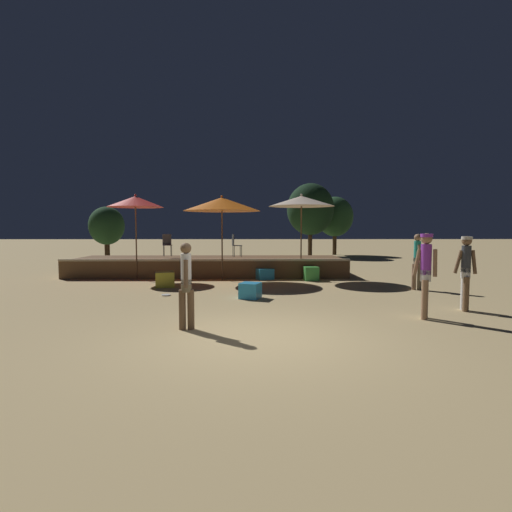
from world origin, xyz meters
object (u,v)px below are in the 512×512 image
(cube_seat_1, at_px, (311,274))
(background_tree_0, at_px, (107,226))
(background_tree_2, at_px, (310,209))
(bistro_chair_1, at_px, (167,243))
(person_0, at_px, (417,259))
(frisbee_disc, at_px, (166,295))
(person_1, at_px, (186,283))
(bistro_chair_0, at_px, (235,243))
(patio_umbrella_2, at_px, (222,204))
(cube_seat_2, at_px, (100,272))
(cube_seat_3, at_px, (165,279))
(cube_seat_0, at_px, (250,291))
(cube_seat_4, at_px, (264,274))
(background_tree_1, at_px, (335,217))
(person_3, at_px, (426,270))
(person_2, at_px, (466,269))
(patio_umbrella_1, at_px, (301,201))
(patio_umbrella_0, at_px, (135,202))

(cube_seat_1, height_order, background_tree_0, background_tree_0)
(background_tree_2, bearing_deg, bistro_chair_1, -125.53)
(person_0, distance_m, frisbee_disc, 7.66)
(person_1, distance_m, bistro_chair_0, 8.59)
(patio_umbrella_2, relative_size, cube_seat_2, 6.27)
(cube_seat_3, height_order, frisbee_disc, cube_seat_3)
(cube_seat_0, height_order, cube_seat_4, cube_seat_0)
(bistro_chair_0, distance_m, background_tree_1, 13.98)
(cube_seat_0, height_order, background_tree_2, background_tree_2)
(person_3, bearing_deg, bistro_chair_1, 66.80)
(person_2, xyz_separation_m, background_tree_1, (0.98, 19.20, 1.71))
(cube_seat_0, xyz_separation_m, background_tree_2, (4.00, 16.18, 2.94))
(bistro_chair_0, bearing_deg, person_2, -153.66)
(person_3, bearing_deg, background_tree_2, 24.89)
(cube_seat_4, bearing_deg, person_1, -102.97)
(cube_seat_2, bearing_deg, cube_seat_1, -5.53)
(background_tree_1, bearing_deg, cube_seat_3, -119.58)
(person_1, relative_size, frisbee_disc, 6.40)
(person_1, bearing_deg, background_tree_0, -72.53)
(cube_seat_0, distance_m, background_tree_2, 16.93)
(bistro_chair_0, distance_m, frisbee_disc, 5.26)
(person_0, xyz_separation_m, person_3, (-1.46, -3.93, 0.09))
(patio_umbrella_1, xyz_separation_m, cube_seat_3, (-4.68, -2.03, -2.66))
(cube_seat_3, height_order, person_2, person_2)
(cube_seat_0, relative_size, person_1, 0.40)
(cube_seat_1, height_order, frisbee_disc, cube_seat_1)
(cube_seat_1, distance_m, frisbee_disc, 5.63)
(patio_umbrella_0, bearing_deg, patio_umbrella_2, -4.57)
(cube_seat_3, height_order, bistro_chair_1, bistro_chair_1)
(person_0, relative_size, bistro_chair_0, 1.92)
(frisbee_disc, xyz_separation_m, background_tree_0, (-5.64, 11.10, 2.00))
(cube_seat_0, height_order, person_2, person_2)
(patio_umbrella_1, xyz_separation_m, person_3, (1.80, -6.65, -1.87))
(person_3, bearing_deg, cube_seat_3, 80.30)
(person_0, xyz_separation_m, background_tree_1, (0.79, 16.05, 1.75))
(cube_seat_3, distance_m, bistro_chair_0, 3.92)
(patio_umbrella_1, distance_m, cube_seat_0, 5.31)
(person_3, distance_m, background_tree_0, 18.31)
(patio_umbrella_2, height_order, cube_seat_4, patio_umbrella_2)
(cube_seat_1, bearing_deg, background_tree_0, 142.50)
(patio_umbrella_2, xyz_separation_m, cube_seat_0, (1.04, -3.79, -2.56))
(person_1, height_order, bistro_chair_0, bistro_chair_0)
(bistro_chair_1, bearing_deg, background_tree_2, 36.14)
(cube_seat_4, bearing_deg, cube_seat_3, -150.03)
(person_1, bearing_deg, patio_umbrella_1, -119.60)
(patio_umbrella_0, distance_m, background_tree_1, 16.87)
(background_tree_0, bearing_deg, cube_seat_1, -37.50)
(cube_seat_1, relative_size, cube_seat_3, 0.75)
(cube_seat_3, relative_size, cube_seat_4, 0.94)
(patio_umbrella_1, bearing_deg, patio_umbrella_2, -172.60)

